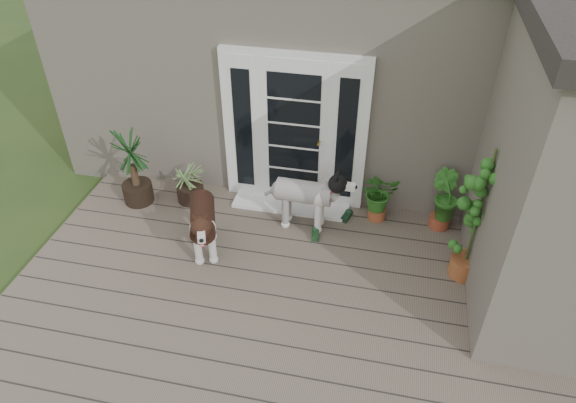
# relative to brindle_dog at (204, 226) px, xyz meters

# --- Properties ---
(deck) EXTENTS (6.20, 4.60, 0.12)m
(deck) POSITION_rel_brindle_dog_xyz_m (1.05, -0.89, -0.46)
(deck) COLOR #6B5B4C
(deck) RESTS_ON ground
(house_main) EXTENTS (7.40, 4.00, 3.10)m
(house_main) POSITION_rel_brindle_dog_xyz_m (1.05, 3.36, 1.03)
(house_main) COLOR #665E54
(house_main) RESTS_ON ground
(door_unit) EXTENTS (1.90, 0.14, 2.15)m
(door_unit) POSITION_rel_brindle_dog_xyz_m (0.85, 1.31, 0.68)
(door_unit) COLOR white
(door_unit) RESTS_ON deck
(door_step) EXTENTS (1.60, 0.40, 0.05)m
(door_step) POSITION_rel_brindle_dog_xyz_m (0.85, 1.11, -0.37)
(door_step) COLOR white
(door_step) RESTS_ON deck
(brindle_dog) EXTENTS (0.71, 1.04, 0.80)m
(brindle_dog) POSITION_rel_brindle_dog_xyz_m (0.00, 0.00, 0.00)
(brindle_dog) COLOR #311A12
(brindle_dog) RESTS_ON deck
(white_dog) EXTENTS (0.96, 0.44, 0.79)m
(white_dog) POSITION_rel_brindle_dog_xyz_m (1.09, 0.75, -0.00)
(white_dog) COLOR beige
(white_dog) RESTS_ON deck
(spider_plant) EXTENTS (0.75, 0.75, 0.67)m
(spider_plant) POSITION_rel_brindle_dog_xyz_m (-0.57, 0.97, -0.06)
(spider_plant) COLOR #98B871
(spider_plant) RESTS_ON deck
(yucca) EXTENTS (1.02, 1.02, 1.12)m
(yucca) POSITION_rel_brindle_dog_xyz_m (-1.27, 0.79, 0.16)
(yucca) COLOR black
(yucca) RESTS_ON deck
(herb_a) EXTENTS (0.64, 0.64, 0.62)m
(herb_a) POSITION_rel_brindle_dog_xyz_m (2.03, 1.11, -0.09)
(herb_a) COLOR #1F5518
(herb_a) RESTS_ON deck
(herb_b) EXTENTS (0.58, 0.58, 0.62)m
(herb_b) POSITION_rel_brindle_dog_xyz_m (2.85, 1.11, -0.09)
(herb_b) COLOR #2A621C
(herb_b) RESTS_ON deck
(herb_c) EXTENTS (0.53, 0.53, 0.59)m
(herb_c) POSITION_rel_brindle_dog_xyz_m (3.34, 1.11, -0.10)
(herb_c) COLOR #275719
(herb_c) RESTS_ON deck
(sapling) EXTENTS (0.59, 0.59, 1.80)m
(sapling) POSITION_rel_brindle_dog_xyz_m (3.11, 0.25, 0.50)
(sapling) COLOR #1C5A19
(sapling) RESTS_ON deck
(clog_left) EXTENTS (0.15, 0.27, 0.08)m
(clog_left) POSITION_rel_brindle_dog_xyz_m (1.29, 0.56, -0.36)
(clog_left) COLOR #16381B
(clog_left) RESTS_ON deck
(clog_right) EXTENTS (0.19, 0.28, 0.08)m
(clog_right) POSITION_rel_brindle_dog_xyz_m (1.64, 1.02, -0.36)
(clog_right) COLOR black
(clog_right) RESTS_ON deck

